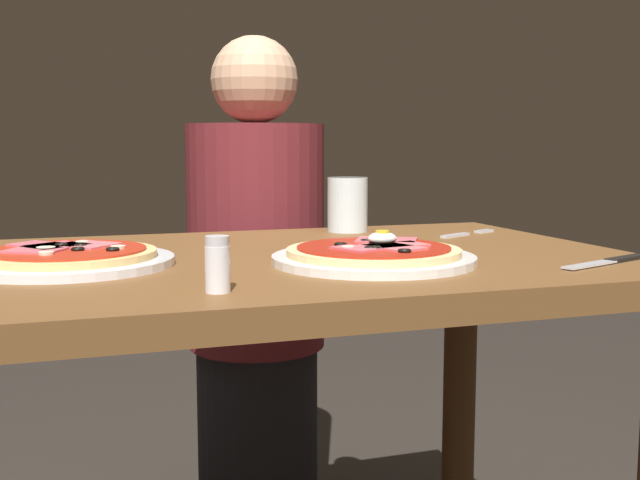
% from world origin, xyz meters
% --- Properties ---
extents(dining_table, '(1.19, 0.72, 0.76)m').
position_xyz_m(dining_table, '(0.00, 0.00, 0.63)').
color(dining_table, brown).
rests_on(dining_table, ground).
extents(pizza_foreground, '(0.30, 0.30, 0.05)m').
position_xyz_m(pizza_foreground, '(0.16, -0.12, 0.78)').
color(pizza_foreground, white).
rests_on(pizza_foreground, dining_table).
extents(pizza_across_left, '(0.30, 0.30, 0.03)m').
position_xyz_m(pizza_across_left, '(-0.27, -0.00, 0.78)').
color(pizza_across_left, white).
rests_on(pizza_across_left, dining_table).
extents(water_glass_near, '(0.08, 0.08, 0.11)m').
position_xyz_m(water_glass_near, '(0.27, 0.28, 0.81)').
color(water_glass_near, silver).
rests_on(water_glass_near, dining_table).
extents(fork, '(0.15, 0.08, 0.00)m').
position_xyz_m(fork, '(0.45, 0.15, 0.77)').
color(fork, silver).
rests_on(fork, dining_table).
extents(knife, '(0.19, 0.08, 0.01)m').
position_xyz_m(knife, '(0.49, -0.22, 0.77)').
color(knife, silver).
rests_on(knife, dining_table).
extents(salt_shaker, '(0.03, 0.03, 0.07)m').
position_xyz_m(salt_shaker, '(-0.10, -0.26, 0.80)').
color(salt_shaker, white).
rests_on(salt_shaker, dining_table).
extents(diner_person, '(0.32, 0.32, 1.18)m').
position_xyz_m(diner_person, '(0.16, 0.62, 0.56)').
color(diner_person, black).
rests_on(diner_person, ground).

